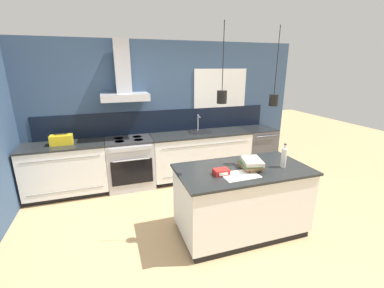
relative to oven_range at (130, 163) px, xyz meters
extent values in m
plane|color=tan|center=(0.64, -1.69, -0.46)|extent=(16.00, 16.00, 0.00)
cube|color=#354C6B|center=(0.64, 0.34, 0.84)|extent=(5.60, 0.06, 2.60)
cube|color=black|center=(0.64, 0.30, 0.67)|extent=(4.42, 0.02, 0.43)
cube|color=white|center=(1.89, 0.30, 1.16)|extent=(1.12, 0.01, 0.96)
cube|color=black|center=(1.89, 0.31, 1.16)|extent=(1.04, 0.01, 0.88)
cube|color=#B5B5BA|center=(0.00, 0.08, 1.18)|extent=(0.80, 0.46, 0.12)
cube|color=#B5B5BA|center=(0.00, 0.17, 1.69)|extent=(0.26, 0.20, 0.90)
cylinder|color=black|center=(0.90, -1.91, 1.79)|extent=(0.01, 0.01, 0.70)
cylinder|color=black|center=(0.90, -1.91, 1.37)|extent=(0.11, 0.11, 0.14)
sphere|color=#F9D18C|center=(0.90, -1.91, 1.37)|extent=(0.06, 0.06, 0.06)
cylinder|color=black|center=(1.64, -1.81, 1.75)|extent=(0.01, 0.01, 0.78)
cylinder|color=black|center=(1.64, -1.81, 1.29)|extent=(0.11, 0.11, 0.14)
sphere|color=#F9D18C|center=(1.64, -1.81, 1.29)|extent=(0.06, 0.06, 0.06)
cube|color=black|center=(-1.06, 0.03, -0.41)|extent=(1.26, 0.56, 0.09)
cube|color=white|center=(-1.06, 0.00, 0.03)|extent=(1.30, 0.62, 0.79)
cube|color=gray|center=(-1.06, -0.31, 0.30)|extent=(1.15, 0.01, 0.01)
cube|color=gray|center=(-1.06, -0.31, -0.25)|extent=(1.15, 0.01, 0.01)
cube|color=#232626|center=(-1.06, 0.00, 0.44)|extent=(1.33, 0.64, 0.03)
cube|color=black|center=(1.37, 0.03, -0.41)|extent=(1.86, 0.56, 0.09)
cube|color=white|center=(1.37, 0.00, 0.03)|extent=(1.92, 0.62, 0.79)
cube|color=gray|center=(1.37, -0.31, 0.30)|extent=(1.69, 0.01, 0.01)
cube|color=gray|center=(1.37, -0.31, -0.25)|extent=(1.69, 0.01, 0.01)
cube|color=#232626|center=(1.37, 0.00, 0.44)|extent=(1.95, 0.64, 0.03)
cube|color=#262628|center=(1.37, 0.05, 0.45)|extent=(0.48, 0.34, 0.01)
cylinder|color=#B5B5BA|center=(1.37, 0.18, 0.61)|extent=(0.02, 0.02, 0.31)
sphere|color=#B5B5BA|center=(1.37, 0.18, 0.77)|extent=(0.03, 0.03, 0.03)
cylinder|color=#B5B5BA|center=(1.37, 0.12, 0.75)|extent=(0.02, 0.12, 0.02)
cube|color=#B5B5BA|center=(0.00, 0.00, -0.02)|extent=(0.81, 0.62, 0.87)
cube|color=black|center=(0.00, -0.31, -0.06)|extent=(0.70, 0.02, 0.44)
cylinder|color=#B5B5BA|center=(0.00, -0.34, 0.17)|extent=(0.61, 0.02, 0.02)
cube|color=#B5B5BA|center=(0.00, -0.32, 0.36)|extent=(0.70, 0.02, 0.07)
cube|color=#2D2D30|center=(0.00, 0.00, 0.43)|extent=(0.81, 0.60, 0.04)
cylinder|color=black|center=(-0.16, 0.11, 0.45)|extent=(0.17, 0.17, 0.00)
cylinder|color=black|center=(0.16, 0.11, 0.45)|extent=(0.17, 0.17, 0.00)
cylinder|color=black|center=(-0.16, -0.10, 0.45)|extent=(0.17, 0.17, 0.00)
cylinder|color=black|center=(0.16, -0.10, 0.45)|extent=(0.17, 0.17, 0.00)
cube|color=#4C4C51|center=(2.64, 0.00, -0.01)|extent=(0.61, 0.62, 0.89)
cube|color=black|center=(2.64, 0.00, 0.44)|extent=(0.61, 0.62, 0.02)
cylinder|color=#4C4C51|center=(2.64, -0.33, 0.36)|extent=(0.45, 0.02, 0.02)
cube|color=black|center=(1.26, -1.85, -0.41)|extent=(1.57, 0.82, 0.09)
cube|color=white|center=(1.26, -1.85, 0.03)|extent=(1.64, 0.85, 0.79)
cube|color=#232626|center=(1.26, -1.85, 0.44)|extent=(1.69, 0.90, 0.03)
cylinder|color=silver|center=(1.76, -1.97, 0.58)|extent=(0.07, 0.07, 0.25)
cylinder|color=silver|center=(1.76, -1.97, 0.73)|extent=(0.03, 0.03, 0.06)
cylinder|color=#262628|center=(1.76, -1.97, 0.76)|extent=(0.03, 0.03, 0.01)
cube|color=olive|center=(1.35, -1.88, 0.47)|extent=(0.24, 0.30, 0.03)
cube|color=olive|center=(1.34, -1.88, 0.50)|extent=(0.28, 0.34, 0.03)
cube|color=#4C7F4C|center=(1.33, -1.90, 0.53)|extent=(0.28, 0.31, 0.03)
cube|color=beige|center=(1.34, -1.91, 0.57)|extent=(0.29, 0.37, 0.04)
cube|color=red|center=(0.91, -1.94, 0.49)|extent=(0.18, 0.13, 0.07)
cube|color=white|center=(0.91, -2.01, 0.49)|extent=(0.11, 0.01, 0.03)
cube|color=silver|center=(1.11, -2.03, 0.46)|extent=(0.44, 0.30, 0.01)
cube|color=gold|center=(-1.07, 0.00, 0.53)|extent=(0.34, 0.18, 0.16)
cylinder|color=black|center=(-1.07, 0.00, 0.63)|extent=(0.20, 0.02, 0.02)
camera|label=1|loc=(-0.31, -4.51, 1.70)|focal=24.00mm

